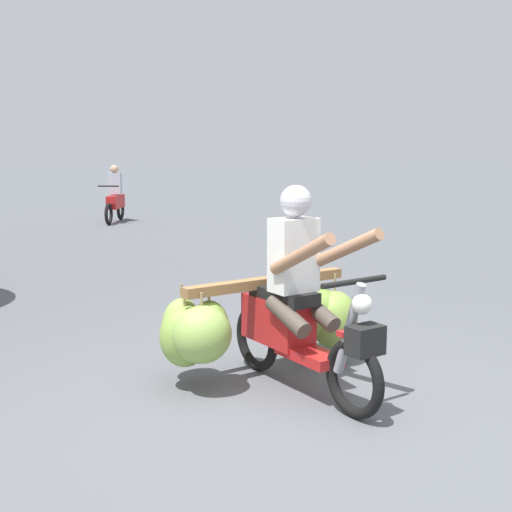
# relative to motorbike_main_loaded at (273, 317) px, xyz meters

# --- Properties ---
(ground_plane) EXTENTS (120.00, 120.00, 0.00)m
(ground_plane) POSITION_rel_motorbike_main_loaded_xyz_m (-0.11, -0.73, -0.51)
(ground_plane) COLOR #56595E
(motorbike_main_loaded) EXTENTS (1.85, 1.92, 1.58)m
(motorbike_main_loaded) POSITION_rel_motorbike_main_loaded_xyz_m (0.00, 0.00, 0.00)
(motorbike_main_loaded) COLOR black
(motorbike_main_loaded) RESTS_ON ground
(motorbike_distant_ahead_left) EXTENTS (0.79, 1.52, 1.40)m
(motorbike_distant_ahead_left) POSITION_rel_motorbike_main_loaded_xyz_m (0.44, 11.78, 0.06)
(motorbike_distant_ahead_left) COLOR black
(motorbike_distant_ahead_left) RESTS_ON ground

